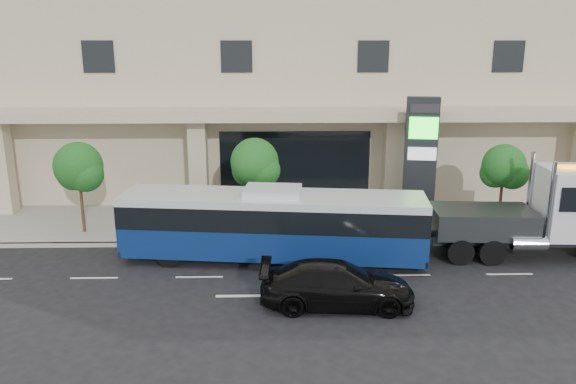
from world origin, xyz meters
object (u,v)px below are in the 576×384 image
(black_sedan, at_px, (337,285))
(signage_pylon, at_px, (420,160))
(city_bus, at_px, (273,224))
(tow_truck, at_px, (543,216))

(black_sedan, bearing_deg, signage_pylon, -26.98)
(city_bus, height_order, signage_pylon, signage_pylon)
(city_bus, bearing_deg, signage_pylon, 39.26)
(tow_truck, bearing_deg, signage_pylon, 137.05)
(signage_pylon, bearing_deg, city_bus, -137.66)
(city_bus, relative_size, signage_pylon, 2.04)
(black_sedan, bearing_deg, city_bus, 30.06)
(city_bus, relative_size, tow_truck, 1.32)
(tow_truck, xyz_separation_m, black_sedan, (-8.98, -4.33, -1.00))
(signage_pylon, bearing_deg, tow_truck, -36.82)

